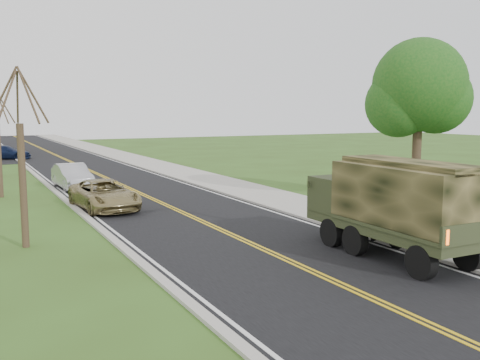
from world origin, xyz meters
TOP-DOWN VIEW (x-y plane):
  - ground at (0.00, 0.00)m, footprint 160.00×160.00m
  - road at (0.00, 40.00)m, footprint 8.00×120.00m
  - curb_right at (4.15, 40.00)m, footprint 0.30×120.00m
  - sidewalk_right at (5.90, 40.00)m, footprint 3.20×120.00m
  - curb_left at (-4.15, 40.00)m, footprint 0.30×120.00m
  - leafy_tree at (11.00, 10.01)m, footprint 4.83×4.50m
  - bare_tree_a at (-7.00, 10.00)m, footprint 1.93×2.26m
  - military_truck at (3.20, 3.27)m, footprint 2.28×6.30m
  - suv_champagne at (-2.91, 15.88)m, footprint 2.68×5.17m
  - sedan_silver at (-3.00, 23.48)m, footprint 1.81×4.60m
  - pickup_navy at (10.18, 6.79)m, footprint 4.98×2.08m
  - lot_car_navy at (-5.04, 46.66)m, footprint 4.98×3.42m

SIDE VIEW (x-z plane):
  - ground at x=0.00m, z-range 0.00..0.00m
  - road at x=0.00m, z-range 0.00..0.01m
  - sidewalk_right at x=5.90m, z-range 0.00..0.10m
  - curb_left at x=-4.15m, z-range 0.00..0.10m
  - curb_right at x=4.15m, z-range 0.00..0.12m
  - lot_car_navy at x=-5.04m, z-range 0.00..1.34m
  - suv_champagne at x=-2.91m, z-range 0.00..1.39m
  - pickup_navy at x=10.18m, z-range 0.00..1.44m
  - sedan_silver at x=-3.00m, z-range 0.00..1.49m
  - military_truck at x=3.20m, z-range 0.23..3.35m
  - bare_tree_a at x=-7.00m, z-range -0.41..5.66m
  - leafy_tree at x=11.00m, z-range 1.44..9.54m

